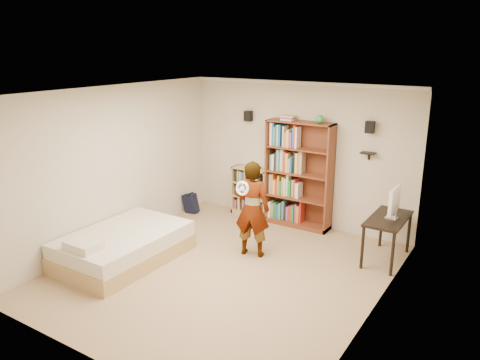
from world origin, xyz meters
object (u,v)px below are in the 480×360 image
Objects in this scene: tall_bookshelf at (299,175)px; computer_desk at (387,239)px; daybed at (124,243)px; person at (252,209)px; low_bookshelf at (251,191)px.

computer_desk is (1.85, -0.61, -0.64)m from tall_bookshelf.
daybed is 2.12m from person.
person is at bearing -153.10° from computer_desk.
person reaches higher than computer_desk.
low_bookshelf is 1.93m from person.
tall_bookshelf is at bearing 59.59° from daybed.
computer_desk is 0.67× the size of person.
daybed is (-3.53, -2.25, -0.06)m from computer_desk.
person is (1.00, -1.62, 0.31)m from low_bookshelf.
daybed is at bearing -147.49° from computer_desk.
person is at bearing -92.23° from tall_bookshelf.
computer_desk is (2.91, -0.65, -0.12)m from low_bookshelf.
tall_bookshelf reaches higher than daybed.
person is (-1.91, -0.97, 0.43)m from computer_desk.
daybed is at bearing -120.41° from tall_bookshelf.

